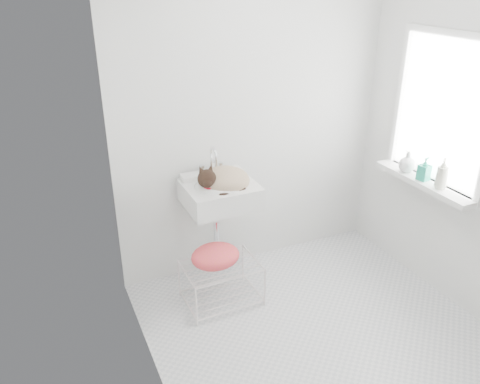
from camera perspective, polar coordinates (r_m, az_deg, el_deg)
name	(u,v)px	position (r m, az deg, el deg)	size (l,w,h in m)	color
floor	(314,326)	(3.51, 8.71, -15.40)	(2.20, 2.00, 0.02)	silver
back_wall	(253,115)	(3.69, 1.59, 9.12)	(2.20, 0.02, 2.50)	silver
right_wall	(465,134)	(3.59, 25.14, 6.28)	(0.02, 2.00, 2.50)	silver
left_wall	(142,190)	(2.46, -11.51, 0.27)	(0.02, 2.00, 2.50)	silver
window_glass	(444,112)	(3.68, 22.98, 8.72)	(0.01, 0.80, 1.00)	white
window_frame	(442,112)	(3.67, 22.81, 8.70)	(0.04, 0.90, 1.10)	white
windowsill	(423,182)	(3.79, 20.90, 1.10)	(0.16, 0.88, 0.04)	white
sink	(220,184)	(3.46, -2.39, 0.93)	(0.51, 0.45, 0.20)	silver
faucet	(210,158)	(3.56, -3.53, 4.06)	(0.19, 0.13, 0.19)	silver
cat	(223,180)	(3.43, -2.08, 1.46)	(0.41, 0.34, 0.25)	tan
wire_rack	(221,284)	(3.61, -2.22, -10.80)	(0.53, 0.37, 0.32)	silver
towel	(216,262)	(3.49, -2.92, -8.23)	(0.36, 0.25, 0.15)	orange
bottle_a	(439,188)	(3.67, 22.56, 0.41)	(0.07, 0.07, 0.19)	beige
bottle_b	(423,180)	(3.77, 20.82, 1.36)	(0.08, 0.08, 0.17)	#1E9B7D
bottle_c	(406,171)	(3.89, 19.06, 2.31)	(0.13, 0.13, 0.16)	white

